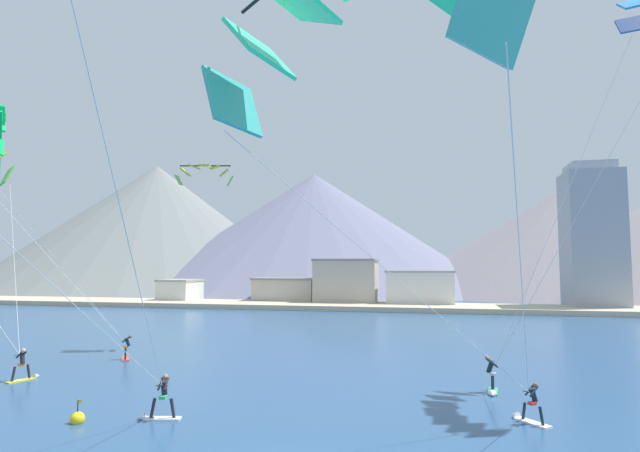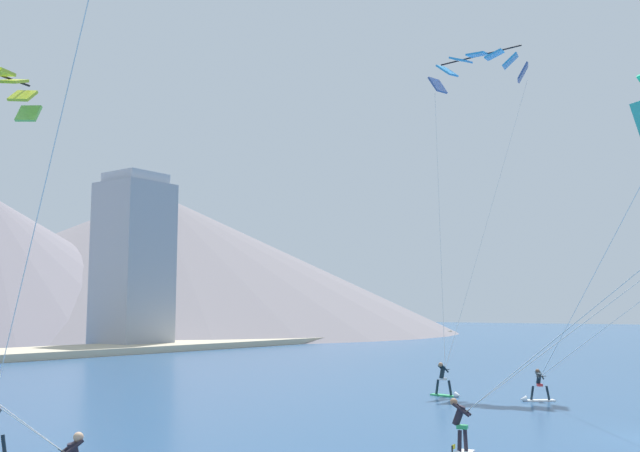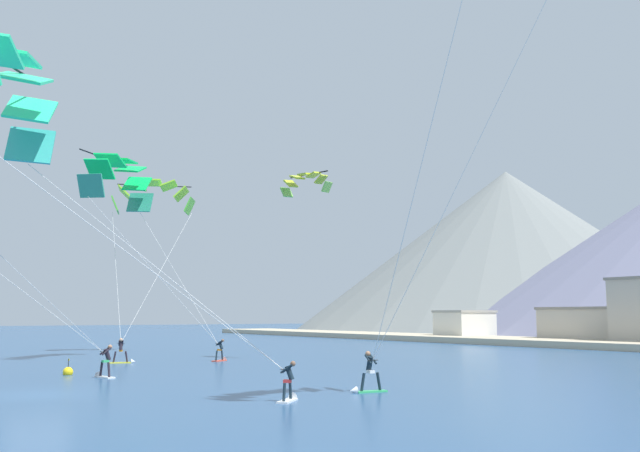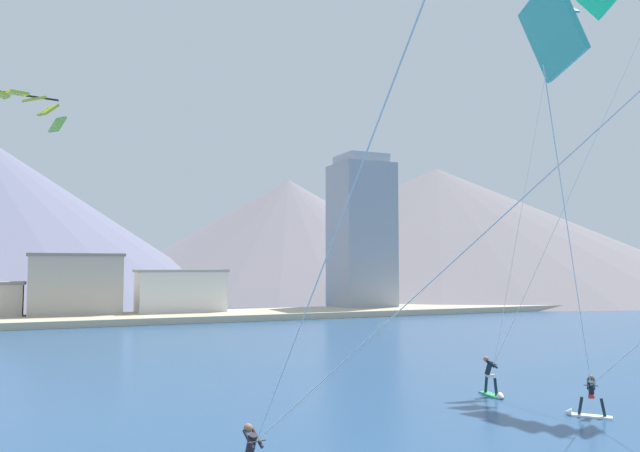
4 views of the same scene
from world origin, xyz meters
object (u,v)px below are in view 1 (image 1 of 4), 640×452
kitesurfer_near_trail (492,381)px  kitesurfer_far_right (126,352)px  kitesurfer_far_left (25,370)px  race_marker_buoy (77,419)px  kitesurfer_near_lead (158,405)px  kitesurfer_mid_center (528,411)px  parafoil_kite_distant_high_outer (205,172)px  parafoil_kite_mid_center (342,11)px

kitesurfer_near_trail → kitesurfer_far_right: size_ratio=1.09×
kitesurfer_far_left → race_marker_buoy: kitesurfer_far_left is taller
kitesurfer_near_lead → kitesurfer_far_left: bearing=156.6°
kitesurfer_near_trail → kitesurfer_mid_center: size_ratio=1.12×
kitesurfer_near_trail → kitesurfer_far_left: 24.35m
kitesurfer_near_trail → parafoil_kite_distant_high_outer: 25.46m
kitesurfer_far_left → kitesurfer_far_right: size_ratio=1.08×
kitesurfer_far_right → parafoil_kite_distant_high_outer: (2.74, 5.49, 12.93)m
kitesurfer_far_left → parafoil_kite_distant_high_outer: bearing=70.2°
kitesurfer_far_left → kitesurfer_near_lead: bearing=-23.4°
kitesurfer_near_trail → kitesurfer_far_left: bearing=-173.8°
kitesurfer_near_lead → race_marker_buoy: 3.07m
kitesurfer_far_left → kitesurfer_far_right: (1.64, 6.66, -0.08)m
kitesurfer_far_left → parafoil_kite_distant_high_outer: parafoil_kite_distant_high_outer is taller
kitesurfer_far_left → kitesurfer_far_right: 6.86m
kitesurfer_near_trail → kitesurfer_far_left: kitesurfer_near_trail is taller
kitesurfer_mid_center → parafoil_kite_mid_center: bearing=-119.7°
kitesurfer_near_lead → kitesurfer_far_left: size_ratio=1.00×
kitesurfer_far_left → kitesurfer_near_trail: bearing=6.2°
parafoil_kite_mid_center → kitesurfer_near_trail: bearing=71.5°
parafoil_kite_mid_center → kitesurfer_far_left: bearing=148.9°
kitesurfer_near_trail → parafoil_kite_mid_center: 19.15m
kitesurfer_near_trail → race_marker_buoy: bearing=-153.0°
kitesurfer_far_left → parafoil_kite_distant_high_outer: 18.22m
kitesurfer_near_trail → parafoil_kite_mid_center: size_ratio=0.14×
parafoil_kite_mid_center → race_marker_buoy: 17.86m
parafoil_kite_distant_high_outer → parafoil_kite_mid_center: bearing=-57.8°
kitesurfer_near_lead → kitesurfer_far_right: (-8.98, 11.27, -0.10)m
kitesurfer_near_lead → kitesurfer_far_right: bearing=128.5°
kitesurfer_mid_center → kitesurfer_far_right: (-23.42, 8.44, 0.03)m
parafoil_kite_mid_center → parafoil_kite_distant_high_outer: bearing=122.2°
kitesurfer_near_lead → parafoil_kite_mid_center: 16.32m
kitesurfer_far_left → kitesurfer_mid_center: bearing=-4.0°
kitesurfer_mid_center → kitesurfer_far_left: kitesurfer_far_left is taller
kitesurfer_mid_center → kitesurfer_far_right: bearing=160.2°
kitesurfer_near_lead → kitesurfer_mid_center: kitesurfer_near_lead is taller
kitesurfer_near_trail → kitesurfer_far_right: kitesurfer_near_trail is taller
kitesurfer_near_trail → kitesurfer_far_right: 22.92m
parafoil_kite_distant_high_outer → kitesurfer_far_right: bearing=-116.5°
kitesurfer_mid_center → kitesurfer_far_left: (-25.06, 1.77, 0.11)m
kitesurfer_far_right → kitesurfer_far_left: bearing=-103.8°
parafoil_kite_mid_center → race_marker_buoy: parafoil_kite_mid_center is taller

